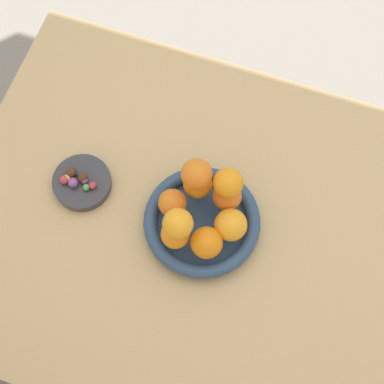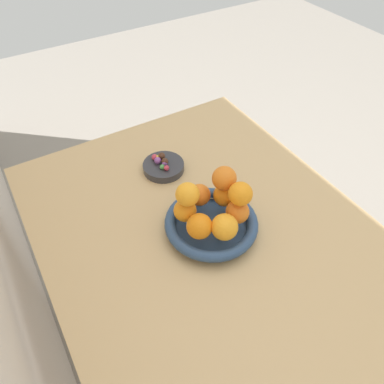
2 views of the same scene
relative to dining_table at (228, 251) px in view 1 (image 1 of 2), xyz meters
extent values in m
plane|color=gray|center=(0.00, 0.00, -0.65)|extent=(6.00, 6.00, 0.00)
cube|color=tan|center=(0.00, 0.00, 0.07)|extent=(1.10, 0.76, 0.04)
cylinder|color=tan|center=(0.49, -0.32, -0.30)|extent=(0.05, 0.05, 0.70)
cylinder|color=navy|center=(0.06, -0.01, 0.10)|extent=(0.18, 0.18, 0.01)
torus|color=navy|center=(0.06, -0.01, 0.12)|extent=(0.22, 0.22, 0.03)
cylinder|color=#333338|center=(0.31, -0.01, 0.10)|extent=(0.12, 0.12, 0.02)
sphere|color=orange|center=(0.09, -0.06, 0.16)|extent=(0.06, 0.06, 0.06)
sphere|color=orange|center=(0.12, -0.01, 0.15)|extent=(0.05, 0.05, 0.05)
sphere|color=orange|center=(0.10, 0.04, 0.16)|extent=(0.05, 0.05, 0.05)
sphere|color=orange|center=(0.04, 0.04, 0.16)|extent=(0.06, 0.06, 0.06)
sphere|color=orange|center=(0.01, -0.01, 0.16)|extent=(0.06, 0.06, 0.06)
sphere|color=orange|center=(0.03, -0.06, 0.16)|extent=(0.06, 0.06, 0.06)
sphere|color=orange|center=(0.03, -0.06, 0.21)|extent=(0.06, 0.06, 0.06)
sphere|color=orange|center=(0.09, 0.04, 0.21)|extent=(0.05, 0.05, 0.05)
sphere|color=orange|center=(0.09, -0.06, 0.21)|extent=(0.06, 0.06, 0.06)
sphere|color=#4C9947|center=(0.30, 0.00, 0.12)|extent=(0.01, 0.01, 0.01)
sphere|color=#C6384C|center=(0.34, 0.00, 0.12)|extent=(0.02, 0.02, 0.02)
sphere|color=#472819|center=(0.34, -0.02, 0.12)|extent=(0.02, 0.02, 0.02)
sphere|color=#8C4C99|center=(0.32, 0.00, 0.12)|extent=(0.02, 0.02, 0.02)
sphere|color=#8C4C99|center=(0.31, -0.01, 0.12)|extent=(0.02, 0.02, 0.02)
sphere|color=gold|center=(0.34, -0.01, 0.12)|extent=(0.02, 0.02, 0.02)
sphere|color=#472819|center=(0.31, -0.02, 0.12)|extent=(0.02, 0.02, 0.02)
sphere|color=#C6384C|center=(0.29, -0.01, 0.12)|extent=(0.02, 0.02, 0.02)
camera|label=1|loc=(-0.03, 0.32, 1.18)|focal=55.00mm
camera|label=2|loc=(-0.41, 0.32, 0.80)|focal=35.00mm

